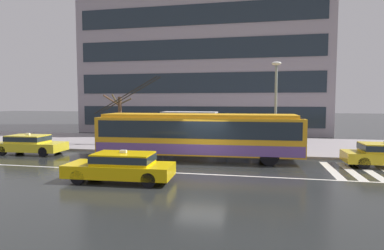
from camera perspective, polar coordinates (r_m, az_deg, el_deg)
ground_plane at (r=16.86m, az=1.63°, el=-7.78°), size 160.00×160.00×0.00m
sidewalk_slab at (r=25.73m, az=5.14°, el=-3.42°), size 80.00×10.00×0.14m
crosswalk_stripe_edge_near at (r=18.04m, az=23.53°, el=-7.33°), size 0.44×4.40×0.01m
crosswalk_stripe_inner_a at (r=18.25m, az=26.32°, el=-7.29°), size 0.44×4.40×0.01m
crosswalk_stripe_center at (r=18.50m, az=29.04°, el=-7.23°), size 0.44×4.40×0.01m
lane_centre_line at (r=15.70m, az=0.87°, el=-8.68°), size 72.00×0.14×0.01m
trolleybus at (r=19.15m, az=1.19°, el=-1.70°), size 12.50×2.96×5.03m
taxi_oncoming_near at (r=14.50m, az=-12.48°, el=-7.05°), size 4.76×1.98×1.39m
taxi_queued_behind_bus at (r=23.88m, az=-26.89°, el=-2.95°), size 4.52×1.96×1.39m
bus_shelter at (r=22.44m, az=-0.32°, el=0.69°), size 3.77×1.70×2.63m
pedestrian_at_shelter at (r=21.17m, az=6.10°, el=-0.60°), size 1.25×1.25×2.00m
pedestrian_approaching_curb at (r=22.15m, az=10.30°, el=-0.35°), size 1.53×1.53×1.98m
pedestrian_walking_past at (r=21.34m, az=9.76°, el=-2.40°), size 0.50×0.50×1.56m
street_lamp at (r=20.95m, az=14.68°, el=4.52°), size 0.60×0.32×5.85m
street_tree_bare at (r=25.56m, az=-12.76°, el=1.36°), size 1.94×1.24×3.93m
office_tower_corner_left at (r=40.94m, az=2.52°, el=19.28°), size 27.32×13.02×28.15m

